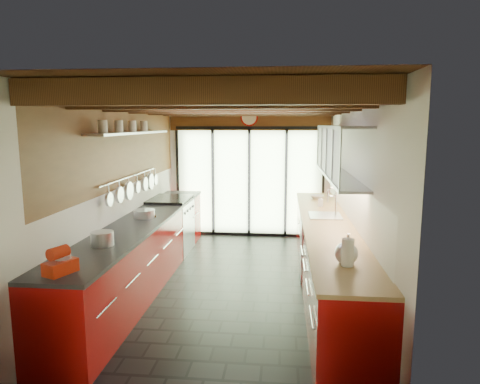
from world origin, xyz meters
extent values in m
plane|color=black|center=(0.00, 0.00, 0.00)|extent=(5.50, 5.50, 0.00)
plane|color=silver|center=(0.00, 2.75, 1.30)|extent=(3.20, 0.00, 3.20)
plane|color=silver|center=(0.00, -2.75, 1.30)|extent=(3.20, 0.00, 3.20)
plane|color=silver|center=(-1.60, 0.00, 1.30)|extent=(0.00, 5.50, 5.50)
plane|color=silver|center=(1.60, 0.00, 1.30)|extent=(0.00, 5.50, 5.50)
plane|color=#472814|center=(0.00, 0.00, 2.60)|extent=(5.50, 5.50, 0.00)
cube|color=#593316|center=(0.00, -2.25, 2.48)|extent=(3.14, 0.14, 0.22)
cube|color=#593316|center=(0.00, -1.35, 2.48)|extent=(3.14, 0.14, 0.22)
cube|color=#593316|center=(0.00, -0.45, 2.48)|extent=(3.14, 0.14, 0.22)
cube|color=#593316|center=(0.00, 0.45, 2.48)|extent=(3.14, 0.14, 0.22)
cube|color=#593316|center=(0.00, 1.35, 2.48)|extent=(3.14, 0.14, 0.22)
cube|color=#593316|center=(0.00, 2.25, 2.48)|extent=(3.14, 0.14, 0.22)
cube|color=brown|center=(0.00, 2.71, 2.35)|extent=(3.14, 0.06, 0.50)
plane|color=brown|center=(-1.57, 0.20, 1.98)|extent=(0.00, 4.90, 4.90)
plane|color=#C6EAAD|center=(0.00, 2.73, 1.08)|extent=(2.90, 0.00, 2.90)
cube|color=black|center=(-1.45, 2.72, 1.07)|extent=(0.05, 0.04, 2.15)
cube|color=black|center=(1.45, 2.72, 1.07)|extent=(0.05, 0.04, 2.15)
cube|color=black|center=(0.00, 2.69, 1.07)|extent=(0.06, 0.05, 2.15)
cube|color=black|center=(0.00, 2.69, 2.15)|extent=(2.90, 0.05, 0.06)
cylinder|color=#B0150E|center=(0.00, 2.67, 2.35)|extent=(0.34, 0.04, 0.34)
cylinder|color=beige|center=(0.00, 2.65, 2.35)|extent=(0.28, 0.02, 0.28)
cube|color=#970C0A|center=(-1.28, 0.00, 0.44)|extent=(0.65, 5.00, 0.88)
cube|color=black|center=(-1.28, 0.00, 0.90)|extent=(0.68, 5.00, 0.04)
cube|color=silver|center=(-1.28, 1.45, 0.44)|extent=(0.66, 0.90, 0.90)
cube|color=black|center=(-1.28, 1.45, 0.93)|extent=(0.65, 0.90, 0.06)
cube|color=#970C0A|center=(1.28, 0.00, 0.44)|extent=(0.65, 5.00, 0.88)
cube|color=tan|center=(1.28, 0.00, 0.90)|extent=(0.68, 5.00, 0.04)
cube|color=white|center=(0.95, 0.40, 0.44)|extent=(0.02, 0.60, 0.84)
cube|color=silver|center=(1.28, 0.40, 0.93)|extent=(0.45, 0.52, 0.02)
cylinder|color=silver|center=(1.42, 0.40, 1.10)|extent=(0.02, 0.02, 0.34)
torus|color=silver|center=(1.36, 0.40, 1.27)|extent=(0.14, 0.02, 0.14)
plane|color=silver|center=(1.26, 0.30, 1.85)|extent=(0.00, 3.00, 3.00)
cube|color=#9EA0A5|center=(1.43, 0.30, 1.51)|extent=(0.34, 3.00, 0.03)
cube|color=#9EA0A5|center=(1.43, 0.30, 2.19)|extent=(0.34, 3.00, 0.03)
cylinder|color=silver|center=(-1.54, 0.30, 1.47)|extent=(0.02, 2.20, 0.02)
cube|color=silver|center=(-1.45, 0.20, 2.10)|extent=(0.28, 2.60, 0.03)
cylinder|color=silver|center=(-1.50, -0.60, 1.29)|extent=(0.04, 0.18, 0.18)
cylinder|color=silver|center=(-1.50, -0.25, 1.29)|extent=(0.04, 0.22, 0.22)
cylinder|color=silver|center=(-1.50, 0.10, 1.29)|extent=(0.04, 0.26, 0.26)
cylinder|color=silver|center=(-1.50, 0.45, 1.29)|extent=(0.04, 0.18, 0.18)
cylinder|color=silver|center=(-1.50, 0.80, 1.29)|extent=(0.04, 0.22, 0.22)
cylinder|color=silver|center=(-1.50, 1.10, 1.29)|extent=(0.04, 0.26, 0.26)
cylinder|color=silver|center=(-1.50, 1.35, 1.29)|extent=(0.04, 0.18, 0.18)
cube|color=red|center=(-1.27, -2.25, 0.98)|extent=(0.25, 0.32, 0.12)
cylinder|color=red|center=(-1.27, -2.27, 1.12)|extent=(0.17, 0.21, 0.11)
cylinder|color=silver|center=(-1.27, -2.20, 1.02)|extent=(0.18, 0.18, 0.12)
cylinder|color=silver|center=(-1.27, -1.37, 1.00)|extent=(0.32, 0.32, 0.15)
cylinder|color=silver|center=(-1.27, 0.05, 0.98)|extent=(0.33, 0.33, 0.11)
cube|color=brown|center=(-1.27, 0.18, 0.93)|extent=(0.32, 0.38, 0.03)
sphere|color=silver|center=(1.27, -1.71, 1.03)|extent=(0.29, 0.29, 0.22)
cone|color=black|center=(1.27, -1.71, 1.15)|extent=(0.10, 0.10, 0.06)
cylinder|color=silver|center=(1.27, -1.60, 1.04)|extent=(0.06, 0.08, 0.05)
cylinder|color=white|center=(1.27, -1.80, 1.05)|extent=(0.14, 0.14, 0.26)
cylinder|color=silver|center=(1.27, -1.80, 1.21)|extent=(0.03, 0.03, 0.05)
imported|color=silver|center=(1.27, 1.14, 1.01)|extent=(0.09, 0.09, 0.17)
imported|color=silver|center=(1.27, 1.87, 0.95)|extent=(0.26, 0.26, 0.06)
camera|label=1|loc=(0.66, -5.68, 2.22)|focal=32.00mm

